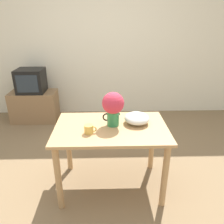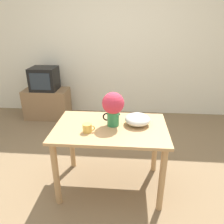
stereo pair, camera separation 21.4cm
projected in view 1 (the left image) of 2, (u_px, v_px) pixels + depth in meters
The scene contains 8 objects.
ground_plane at pixel (103, 182), 2.49m from camera, with size 12.00×12.00×0.00m, color #7F6647.
wall_back at pixel (103, 44), 3.90m from camera, with size 8.00×0.05×2.60m.
table at pixel (111, 137), 2.22m from camera, with size 1.12×0.72×0.73m.
flower_vase at pixel (113, 106), 2.12m from camera, with size 0.22×0.22×0.34m.
coffee_mug at pixel (89, 129), 2.03m from camera, with size 0.12×0.09×0.08m.
white_bowl at pixel (137, 118), 2.22m from camera, with size 0.26×0.26×0.11m.
tv_stand at pixel (35, 106), 3.91m from camera, with size 0.79×0.42×0.54m.
tv_set at pixel (31, 81), 3.72m from camera, with size 0.45×0.41×0.40m.
Camera 1 is at (0.04, -1.97, 1.72)m, focal length 35.00 mm.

